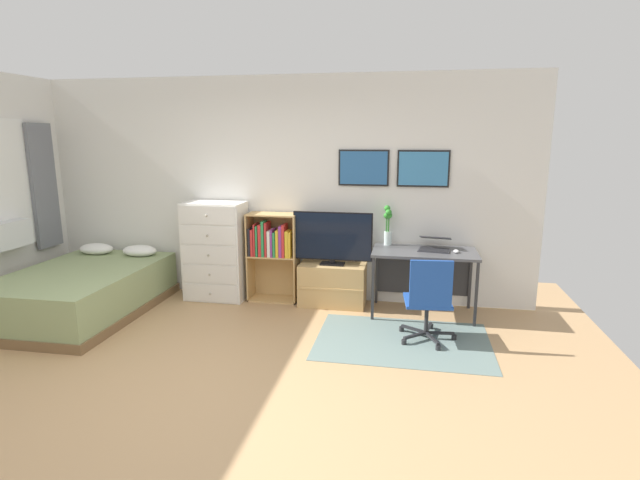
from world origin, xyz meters
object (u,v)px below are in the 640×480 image
Objects in this scene: bed at (83,291)px; desk at (424,260)px; bamboo_vase at (388,224)px; tv_stand at (333,284)px; computer_mouse at (456,251)px; dresser at (216,251)px; bookshelf at (272,248)px; office_chair at (429,298)px; laptop at (435,244)px; television at (333,238)px.

bed is 1.77× the size of desk.
desk is 2.46× the size of bamboo_vase.
computer_mouse is (1.39, -0.15, 0.50)m from tv_stand.
desk is (2.52, -0.02, 0.01)m from dresser.
bookshelf is (2.00, 0.85, 0.39)m from bed.
office_chair is at bearing -19.62° from dresser.
bookshelf is 1.38× the size of tv_stand.
bed is at bearing -160.74° from laptop.
dresser is at bearing 179.71° from television.
bamboo_vase is (-0.46, 1.04, 0.53)m from office_chair.
office_chair is at bearing -86.97° from laptop.
computer_mouse is (0.34, -0.11, 0.15)m from desk.
tv_stand is at bearing -173.49° from laptop.
dresser is at bearing -176.49° from bamboo_vase.
bookshelf is 10.39× the size of computer_mouse.
television reaches higher than office_chair.
desk is at bearing -0.54° from dresser.
office_chair is (0.03, -0.89, -0.15)m from desk.
bamboo_vase is (0.63, 0.11, 0.73)m from tv_stand.
tv_stand is 0.57m from television.
bookshelf is (0.71, 0.06, 0.05)m from dresser.
bed is 2.18× the size of television.
television is at bearing -172.39° from laptop.
bed is at bearing -164.01° from television.
dresser is at bearing 154.96° from office_chair.
bamboo_vase reaches higher than tv_stand.
bamboo_vase is at bearing 2.87° from bookshelf.
bed is 2.60× the size of tv_stand.
desk is 11.04× the size of computer_mouse.
bamboo_vase is at bearing 172.97° from laptop.
bamboo_vase is at bearing 108.37° from office_chair.
dresser is at bearing 177.34° from computer_mouse.
dresser is 1.05× the size of desk.
office_chair is 1.84× the size of bamboo_vase.
office_chair is at bearing -111.45° from computer_mouse.
computer_mouse reaches higher than desk.
bed is at bearing -156.82° from bookshelf.
bookshelf is at bearing -174.22° from laptop.
bookshelf is 1.81m from desk.
desk is 0.39m from computer_mouse.
television reaches higher than bed.
tv_stand is 1.12m from desk.
tv_stand is at bearing 0.59° from dresser.
tv_stand is 0.68× the size of desk.
dresser reaches higher than office_chair.
computer_mouse is 0.84m from bamboo_vase.
bookshelf is at bearing 22.59° from bed.
laptop is (0.08, 0.89, 0.34)m from office_chair.
television is 1.08m from desk.
bookshelf is 1.93m from laptop.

